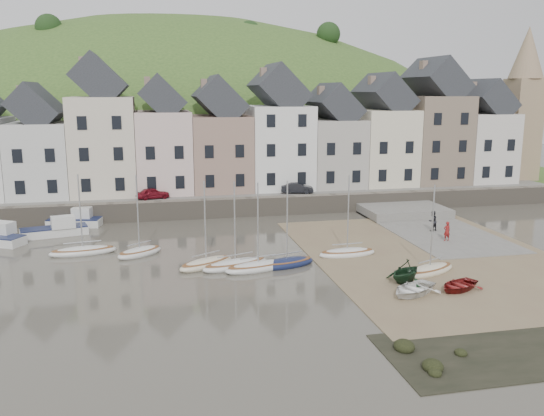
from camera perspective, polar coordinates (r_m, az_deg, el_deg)
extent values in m
plane|color=#4E4A3D|center=(40.34, 1.80, -5.87)|extent=(160.00, 160.00, 0.00)
cube|color=#355622|center=(70.87, -4.42, 2.39)|extent=(90.00, 30.00, 1.50)
cube|color=slate|center=(59.52, -2.93, 1.40)|extent=(70.00, 7.00, 0.10)
cube|color=slate|center=(56.25, -2.35, 0.13)|extent=(70.00, 1.20, 1.80)
cube|color=#786249|center=(44.19, 15.83, -4.71)|extent=(18.00, 26.00, 0.06)
cube|color=slate|center=(52.83, 15.65, -2.00)|extent=(8.00, 18.00, 0.12)
ellipsoid|color=#355622|center=(101.98, -9.20, -5.67)|extent=(134.40, 84.00, 84.00)
cylinder|color=#382619|center=(86.46, -21.27, 14.79)|extent=(0.50, 0.50, 3.00)
sphere|color=#213D19|center=(86.66, -21.40, 16.44)|extent=(3.60, 3.60, 3.60)
cylinder|color=#382619|center=(89.52, -11.68, 15.20)|extent=(0.50, 0.50, 3.00)
sphere|color=#213D19|center=(89.72, -11.74, 16.79)|extent=(3.60, 3.60, 3.60)
cylinder|color=#382619|center=(88.84, -2.26, 15.45)|extent=(0.50, 0.50, 3.00)
sphere|color=#213D19|center=(89.04, -2.27, 17.05)|extent=(3.60, 3.60, 3.60)
cylinder|color=#382619|center=(90.72, 5.62, 15.33)|extent=(0.50, 0.50, 3.00)
sphere|color=#213D19|center=(90.92, 5.65, 16.90)|extent=(3.60, 3.60, 3.60)
cube|color=silver|center=(62.64, -21.99, 4.50)|extent=(5.80, 8.00, 7.50)
cube|color=gray|center=(62.52, -23.79, 10.50)|extent=(0.60, 0.90, 1.40)
cube|color=beige|center=(61.75, -16.43, 5.95)|extent=(6.40, 8.00, 10.00)
cube|color=gray|center=(61.69, -18.40, 13.49)|extent=(0.60, 0.90, 1.40)
cube|color=beige|center=(61.67, -10.75, 5.51)|extent=(5.60, 8.00, 8.50)
cube|color=gray|center=(61.32, -12.35, 12.04)|extent=(0.60, 0.90, 1.40)
cube|color=gray|center=(62.13, -5.23, 5.48)|extent=(6.20, 8.00, 8.00)
cube|color=gray|center=(61.60, -6.82, 12.04)|extent=(0.60, 0.90, 1.40)
cube|color=white|center=(63.17, 0.61, 6.09)|extent=(6.60, 8.00, 9.00)
cube|color=gray|center=(62.55, -0.89, 13.21)|extent=(0.60, 0.90, 1.40)
cube|color=#AAA49B|center=(64.90, 6.02, 5.51)|extent=(5.80, 8.00, 7.50)
cube|color=gray|center=(64.10, 4.90, 11.43)|extent=(0.60, 0.90, 1.40)
cube|color=beige|center=(66.94, 10.91, 5.98)|extent=(6.00, 8.00, 8.50)
cube|color=gray|center=(66.06, 9.93, 12.26)|extent=(0.60, 0.90, 1.40)
cube|color=#7D6B5A|center=(69.54, 15.71, 6.58)|extent=(6.40, 8.00, 10.00)
cube|color=gray|center=(68.63, 14.88, 13.45)|extent=(0.60, 0.90, 1.40)
cube|color=silver|center=(72.69, 19.99, 5.73)|extent=(5.80, 8.00, 8.00)
cube|color=gray|center=(71.62, 19.37, 11.25)|extent=(0.60, 0.90, 1.40)
cube|color=#997F60|center=(75.53, 23.60, 7.18)|extent=(3.50, 3.50, 12.00)
cone|color=#997F60|center=(75.51, 24.17, 13.99)|extent=(4.00, 4.00, 6.00)
ellipsoid|color=silver|center=(45.53, -18.34, -4.16)|extent=(5.10, 2.17, 0.84)
ellipsoid|color=brown|center=(45.47, -18.36, -3.89)|extent=(4.69, 1.98, 0.20)
cylinder|color=#B2B5B7|center=(44.81, -18.59, -0.34)|extent=(0.10, 0.10, 5.60)
cylinder|color=#B2B5B7|center=(45.34, -18.40, -3.25)|extent=(2.70, 0.46, 0.08)
ellipsoid|color=silver|center=(44.09, -13.07, -4.37)|extent=(3.91, 3.38, 0.84)
ellipsoid|color=brown|center=(44.03, -13.08, -4.10)|extent=(3.59, 3.10, 0.20)
cylinder|color=#B2B5B7|center=(43.35, -13.26, -0.43)|extent=(0.10, 0.10, 5.60)
cylinder|color=#B2B5B7|center=(43.89, -13.11, -3.43)|extent=(1.72, 1.25, 0.08)
ellipsoid|color=beige|center=(40.51, -6.60, -5.58)|extent=(4.55, 3.56, 0.84)
ellipsoid|color=brown|center=(40.44, -6.61, -5.28)|extent=(4.17, 3.26, 0.20)
cylinder|color=#B2B5B7|center=(39.70, -6.70, -1.30)|extent=(0.10, 0.10, 5.60)
cylinder|color=#B2B5B7|center=(40.29, -6.62, -4.56)|extent=(2.12, 1.32, 0.08)
ellipsoid|color=silver|center=(40.07, -3.68, -5.71)|extent=(5.20, 3.02, 0.84)
ellipsoid|color=brown|center=(40.00, -3.69, -5.41)|extent=(4.78, 2.76, 0.20)
cylinder|color=#B2B5B7|center=(39.26, -3.74, -1.39)|extent=(0.10, 0.10, 5.60)
cylinder|color=#B2B5B7|center=(39.85, -3.70, -4.69)|extent=(2.62, 0.96, 0.08)
ellipsoid|color=silver|center=(39.54, -1.39, -5.93)|extent=(5.10, 2.65, 0.84)
ellipsoid|color=brown|center=(39.47, -1.39, -5.63)|extent=(4.68, 2.41, 0.20)
cylinder|color=#B2B5B7|center=(38.71, -1.41, -1.56)|extent=(0.10, 0.10, 5.60)
cylinder|color=#B2B5B7|center=(39.32, -1.40, -4.89)|extent=(2.62, 0.73, 0.08)
ellipsoid|color=#161E45|center=(40.36, 1.50, -5.57)|extent=(4.47, 2.59, 0.84)
ellipsoid|color=brown|center=(40.29, 1.50, -5.27)|extent=(4.11, 2.37, 0.20)
cylinder|color=#B2B5B7|center=(39.55, 1.53, -1.27)|extent=(0.10, 0.10, 5.60)
cylinder|color=#B2B5B7|center=(40.14, 1.51, -4.54)|extent=(2.25, 0.71, 0.08)
ellipsoid|color=silver|center=(43.13, 7.51, -4.52)|extent=(4.49, 1.72, 0.84)
ellipsoid|color=brown|center=(43.07, 7.52, -4.24)|extent=(4.13, 1.56, 0.20)
cylinder|color=#B2B5B7|center=(42.37, 7.62, -0.50)|extent=(0.10, 0.10, 5.60)
cylinder|color=#B2B5B7|center=(42.93, 7.53, -3.56)|extent=(2.43, 0.20, 0.08)
ellipsoid|color=beige|center=(40.23, 15.48, -6.06)|extent=(4.67, 3.18, 0.84)
ellipsoid|color=brown|center=(40.17, 15.49, -5.76)|extent=(4.29, 2.91, 0.20)
cylinder|color=#B2B5B7|center=(39.42, 15.72, -1.76)|extent=(0.10, 0.10, 5.60)
cylinder|color=#B2B5B7|center=(40.01, 15.53, -5.03)|extent=(2.27, 1.07, 0.08)
cube|color=silver|center=(52.04, -20.91, -2.22)|extent=(5.69, 2.94, 0.70)
cube|color=#161E45|center=(51.96, -20.94, -1.83)|extent=(5.59, 2.96, 0.08)
cube|color=silver|center=(51.55, -20.14, -1.32)|extent=(2.13, 1.62, 1.00)
cube|color=silver|center=(51.29, -25.37, -1.81)|extent=(2.25, 1.97, 1.00)
cube|color=silver|center=(54.97, -19.11, -1.38)|extent=(4.96, 2.56, 0.70)
cube|color=#161E45|center=(54.90, -19.13, -1.00)|extent=(4.88, 2.59, 0.08)
cube|color=silver|center=(54.84, -18.43, -0.45)|extent=(1.85, 1.49, 1.00)
imported|color=white|center=(35.79, 13.87, -7.83)|extent=(4.28, 3.92, 0.72)
imported|color=#16321C|center=(37.71, 13.18, -6.15)|extent=(3.75, 3.64, 1.51)
imported|color=maroon|center=(37.34, 18.09, -7.32)|extent=(3.72, 3.33, 0.63)
imported|color=maroon|center=(48.60, 17.06, -2.22)|extent=(0.61, 0.43, 1.59)
imported|color=black|center=(51.58, 15.74, -1.25)|extent=(1.03, 0.92, 1.77)
imported|color=maroon|center=(57.70, -11.82, 1.44)|extent=(3.43, 1.94, 1.10)
imported|color=black|center=(59.59, 2.53, 2.00)|extent=(3.52, 1.85, 1.10)
cube|color=black|center=(30.75, 24.06, -12.65)|extent=(14.00, 6.00, 0.05)
ellipsoid|color=black|center=(28.67, 13.06, -13.31)|extent=(1.00, 1.10, 0.65)
ellipsoid|color=black|center=(28.92, 18.34, -13.57)|extent=(0.59, 0.65, 0.38)
ellipsoid|color=black|center=(27.16, 15.75, -14.97)|extent=(0.94, 1.03, 0.61)
ellipsoid|color=black|center=(26.76, 15.95, -15.56)|extent=(0.59, 0.65, 0.39)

